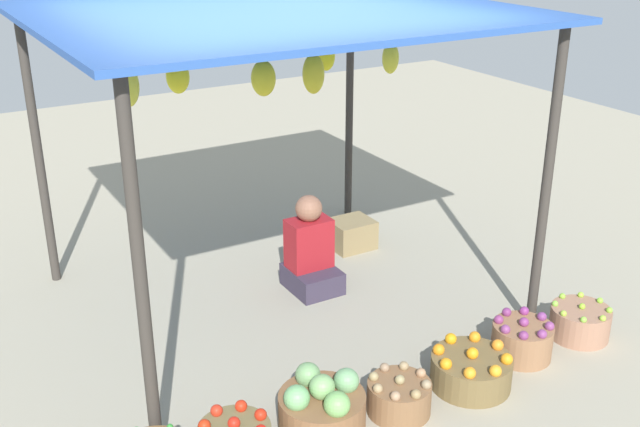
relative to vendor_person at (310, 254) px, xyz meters
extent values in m
plane|color=#9D9782|center=(-0.31, -0.07, -0.30)|extent=(14.00, 14.00, 0.00)
cylinder|color=#38332D|center=(-1.72, -1.31, 0.78)|extent=(0.07, 0.07, 2.16)
cylinder|color=#38332D|center=(1.10, -1.31, 0.78)|extent=(0.07, 0.07, 2.16)
cylinder|color=#38332D|center=(-1.72, 1.18, 0.78)|extent=(0.07, 0.07, 2.16)
cylinder|color=#38332D|center=(1.10, 1.18, 0.78)|extent=(0.07, 0.07, 2.16)
cube|color=#2D56A6|center=(-0.31, -0.07, 1.88)|extent=(3.12, 2.79, 0.04)
ellipsoid|color=yellow|center=(-1.31, 0.03, 1.48)|extent=(0.15, 0.15, 0.28)
ellipsoid|color=yellow|center=(-0.94, 0.12, 1.48)|extent=(0.16, 0.16, 0.23)
ellipsoid|color=yellow|center=(-0.47, -0.22, 1.48)|extent=(0.16, 0.16, 0.24)
ellipsoid|color=yellow|center=(-0.12, -0.27, 1.48)|extent=(0.15, 0.15, 0.27)
ellipsoid|color=yellow|center=(0.29, 0.25, 1.48)|extent=(0.13, 0.13, 0.23)
ellipsoid|color=yellow|center=(0.65, -0.07, 1.48)|extent=(0.12, 0.12, 0.23)
cube|color=#362E41|center=(0.00, -0.03, -0.21)|extent=(0.36, 0.44, 0.18)
cube|color=maroon|center=(0.00, 0.02, 0.08)|extent=(0.34, 0.22, 0.40)
sphere|color=#8B5B44|center=(0.00, 0.02, 0.38)|extent=(0.21, 0.21, 0.21)
sphere|color=#2E812D|center=(-1.69, -1.47, 0.00)|extent=(0.04, 0.04, 0.04)
sphere|color=red|center=(-1.36, -1.56, -0.04)|extent=(0.07, 0.07, 0.07)
sphere|color=red|center=(-1.20, -1.56, -0.05)|extent=(0.07, 0.07, 0.07)
sphere|color=red|center=(-1.26, -1.44, -0.05)|extent=(0.07, 0.07, 0.07)
sphere|color=red|center=(-1.40, -1.41, -0.05)|extent=(0.07, 0.07, 0.07)
sphere|color=red|center=(-1.51, -1.49, -0.05)|extent=(0.07, 0.07, 0.07)
cylinder|color=brown|center=(-0.83, -1.59, -0.17)|extent=(0.51, 0.51, 0.25)
sphere|color=#79A965|center=(-0.83, -1.59, 0.01)|extent=(0.15, 0.15, 0.15)
sphere|color=#70A46C|center=(-0.66, -1.59, 0.00)|extent=(0.15, 0.15, 0.15)
sphere|color=#71A063|center=(-0.83, -1.42, 0.00)|extent=(0.15, 0.15, 0.15)
sphere|color=#70AF6C|center=(-0.99, -1.59, 0.00)|extent=(0.15, 0.15, 0.15)
sphere|color=#72AD5C|center=(-0.83, -1.75, 0.00)|extent=(0.15, 0.15, 0.15)
cylinder|color=brown|center=(-0.33, -1.66, -0.20)|extent=(0.39, 0.39, 0.20)
sphere|color=#98885B|center=(-0.33, -1.66, -0.07)|extent=(0.06, 0.06, 0.06)
sphere|color=#A67C58|center=(-0.17, -1.66, -0.08)|extent=(0.06, 0.06, 0.06)
sphere|color=#997F58|center=(-0.22, -1.54, -0.08)|extent=(0.06, 0.06, 0.06)
sphere|color=#947558|center=(-0.33, -1.50, -0.08)|extent=(0.06, 0.06, 0.06)
sphere|color=#9E895A|center=(-0.44, -1.54, -0.08)|extent=(0.06, 0.06, 0.06)
sphere|color=#A0855C|center=(-0.49, -1.66, -0.08)|extent=(0.06, 0.06, 0.06)
sphere|color=#A17C5C|center=(-0.44, -1.77, -0.08)|extent=(0.06, 0.06, 0.06)
sphere|color=#957A4E|center=(-0.33, -1.81, -0.08)|extent=(0.06, 0.06, 0.06)
sphere|color=#937D5D|center=(-0.22, -1.77, -0.08)|extent=(0.06, 0.06, 0.06)
cylinder|color=brown|center=(0.23, -1.66, -0.20)|extent=(0.51, 0.51, 0.20)
sphere|color=orange|center=(0.23, -1.66, -0.06)|extent=(0.08, 0.08, 0.08)
sphere|color=orange|center=(0.44, -1.66, -0.07)|extent=(0.08, 0.08, 0.08)
sphere|color=orange|center=(0.38, -1.51, -0.07)|extent=(0.08, 0.08, 0.08)
sphere|color=orange|center=(0.23, -1.45, -0.07)|extent=(0.08, 0.08, 0.08)
sphere|color=orange|center=(0.08, -1.51, -0.07)|extent=(0.08, 0.08, 0.08)
sphere|color=orange|center=(0.01, -1.66, -0.07)|extent=(0.08, 0.08, 0.08)
sphere|color=orange|center=(0.08, -1.81, -0.07)|extent=(0.08, 0.08, 0.08)
sphere|color=orange|center=(0.23, -1.88, -0.07)|extent=(0.08, 0.08, 0.08)
sphere|color=orange|center=(0.38, -1.81, -0.07)|extent=(0.08, 0.08, 0.08)
cylinder|color=#8E6444|center=(0.75, -1.58, -0.18)|extent=(0.41, 0.41, 0.24)
sphere|color=#823574|center=(0.75, -1.58, -0.04)|extent=(0.06, 0.06, 0.06)
sphere|color=#793776|center=(0.91, -1.58, -0.04)|extent=(0.06, 0.06, 0.06)
sphere|color=#843077|center=(0.86, -1.46, -0.04)|extent=(0.06, 0.06, 0.06)
sphere|color=#772F68|center=(0.75, -1.41, -0.04)|extent=(0.06, 0.06, 0.06)
sphere|color=#82346A|center=(0.63, -1.46, -0.04)|extent=(0.06, 0.06, 0.06)
sphere|color=#803C74|center=(0.58, -1.58, -0.04)|extent=(0.06, 0.06, 0.06)
sphere|color=#763269|center=(0.63, -1.69, -0.04)|extent=(0.06, 0.06, 0.06)
sphere|color=#7A3771|center=(0.75, -1.74, -0.04)|extent=(0.06, 0.06, 0.06)
sphere|color=#7F3A71|center=(0.86, -1.69, -0.04)|extent=(0.06, 0.06, 0.06)
cylinder|color=#9C6F56|center=(1.28, -1.60, -0.19)|extent=(0.42, 0.42, 0.22)
sphere|color=#8CC62E|center=(1.28, -1.60, -0.06)|extent=(0.04, 0.04, 0.04)
sphere|color=#83CD36|center=(1.46, -1.60, -0.06)|extent=(0.04, 0.04, 0.04)
sphere|color=#92C734|center=(1.41, -1.47, -0.06)|extent=(0.04, 0.04, 0.04)
sphere|color=#82BE35|center=(1.28, -1.42, -0.06)|extent=(0.04, 0.04, 0.04)
sphere|color=#84C840|center=(1.15, -1.47, -0.06)|extent=(0.04, 0.04, 0.04)
sphere|color=#94C039|center=(1.10, -1.60, -0.06)|extent=(0.04, 0.04, 0.04)
sphere|color=#83C43D|center=(1.15, -1.73, -0.06)|extent=(0.04, 0.04, 0.04)
sphere|color=#94C33A|center=(1.28, -1.78, -0.06)|extent=(0.04, 0.04, 0.04)
sphere|color=#82C135|center=(1.41, -1.73, -0.06)|extent=(0.04, 0.04, 0.04)
cube|color=olive|center=(0.69, 0.48, -0.17)|extent=(0.37, 0.32, 0.26)
camera|label=1|loc=(-2.66, -4.71, 2.57)|focal=42.74mm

